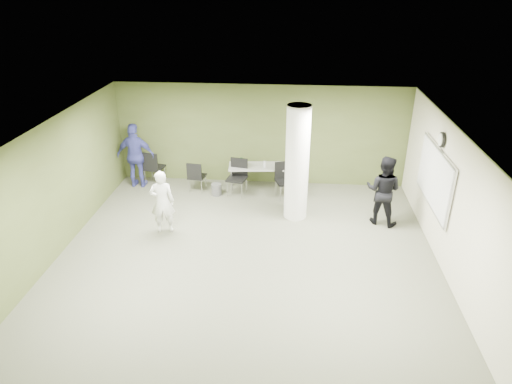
# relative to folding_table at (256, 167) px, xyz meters

# --- Properties ---
(floor) EXTENTS (8.00, 8.00, 0.00)m
(floor) POSITION_rel_folding_table_xyz_m (0.09, -3.44, -0.66)
(floor) COLOR #4F5140
(floor) RESTS_ON ground
(ceiling) EXTENTS (8.00, 8.00, 0.00)m
(ceiling) POSITION_rel_folding_table_xyz_m (0.09, -3.44, 2.14)
(ceiling) COLOR white
(ceiling) RESTS_ON wall_back
(wall_back) EXTENTS (8.00, 2.80, 0.02)m
(wall_back) POSITION_rel_folding_table_xyz_m (0.09, 0.56, 0.74)
(wall_back) COLOR #485327
(wall_back) RESTS_ON floor
(wall_left) EXTENTS (0.02, 8.00, 2.80)m
(wall_left) POSITION_rel_folding_table_xyz_m (-3.91, -3.44, 0.74)
(wall_left) COLOR #485327
(wall_left) RESTS_ON floor
(wall_right_cream) EXTENTS (0.02, 8.00, 2.80)m
(wall_right_cream) POSITION_rel_folding_table_xyz_m (4.09, -3.44, 0.74)
(wall_right_cream) COLOR beige
(wall_right_cream) RESTS_ON floor
(column) EXTENTS (0.56, 0.56, 2.80)m
(column) POSITION_rel_folding_table_xyz_m (1.09, -1.44, 0.74)
(column) COLOR silver
(column) RESTS_ON floor
(whiteboard) EXTENTS (0.05, 2.30, 1.30)m
(whiteboard) POSITION_rel_folding_table_xyz_m (4.01, -2.24, 0.84)
(whiteboard) COLOR silver
(whiteboard) RESTS_ON wall_right_cream
(wall_clock) EXTENTS (0.06, 0.32, 0.32)m
(wall_clock) POSITION_rel_folding_table_xyz_m (4.02, -2.24, 1.69)
(wall_clock) COLOR black
(wall_clock) RESTS_ON wall_right_cream
(folding_table) EXTENTS (1.55, 0.79, 0.96)m
(folding_table) POSITION_rel_folding_table_xyz_m (0.00, 0.00, 0.00)
(folding_table) COLOR #9C9C97
(folding_table) RESTS_ON floor
(wastebasket) EXTENTS (0.28, 0.28, 0.32)m
(wastebasket) POSITION_rel_folding_table_xyz_m (-1.04, -0.43, -0.50)
(wastebasket) COLOR #4C4C4C
(wastebasket) RESTS_ON floor
(chair_back_left) EXTENTS (0.58, 0.58, 0.99)m
(chair_back_left) POSITION_rel_folding_table_xyz_m (-2.92, 0.08, -0.08)
(chair_back_left) COLOR black
(chair_back_left) RESTS_ON floor
(chair_back_right) EXTENTS (0.49, 0.49, 0.87)m
(chair_back_right) POSITION_rel_folding_table_xyz_m (-1.61, -0.28, -0.15)
(chair_back_right) COLOR black
(chair_back_right) RESTS_ON floor
(chair_table_left) EXTENTS (0.57, 0.57, 0.98)m
(chair_table_left) POSITION_rel_folding_table_xyz_m (-0.47, -0.29, -0.09)
(chair_table_left) COLOR black
(chair_table_left) RESTS_ON floor
(chair_table_right) EXTENTS (0.61, 0.61, 0.95)m
(chair_table_right) POSITION_rel_folding_table_xyz_m (0.78, -0.35, -0.10)
(chair_table_right) COLOR black
(chair_table_right) RESTS_ON floor
(woman_white) EXTENTS (0.61, 0.47, 1.51)m
(woman_white) POSITION_rel_folding_table_xyz_m (-1.93, -2.43, 0.10)
(woman_white) COLOR white
(woman_white) RESTS_ON floor
(man_black) EXTENTS (1.01, 0.92, 1.70)m
(man_black) POSITION_rel_folding_table_xyz_m (3.13, -1.59, 0.19)
(man_black) COLOR black
(man_black) RESTS_ON floor
(man_blue) EXTENTS (1.08, 0.47, 1.82)m
(man_blue) POSITION_rel_folding_table_xyz_m (-3.31, -0.04, 0.25)
(man_blue) COLOR #3A3E92
(man_blue) RESTS_ON floor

